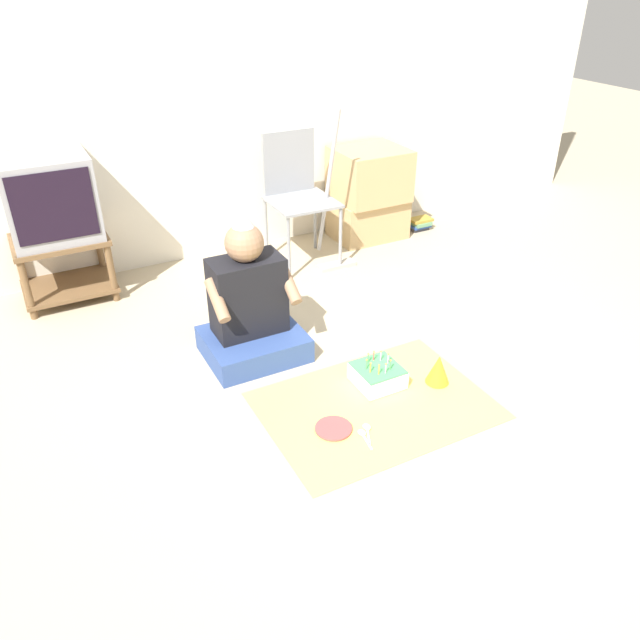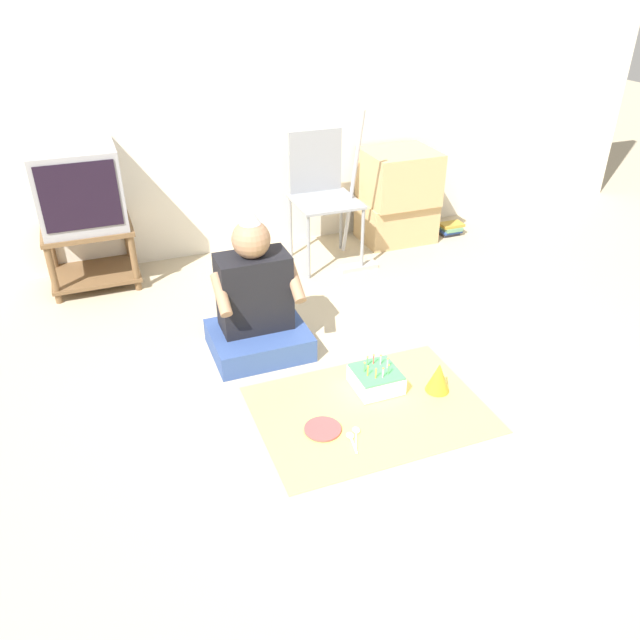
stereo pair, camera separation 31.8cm
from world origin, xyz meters
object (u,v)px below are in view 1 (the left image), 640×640
Objects in this scene: cardboard_box_stack at (369,193)px; book_pile at (420,224)px; birthday_cake at (378,375)px; folding_chair at (296,189)px; tv at (49,198)px; party_hat_blue at (438,369)px; dust_mop at (332,223)px; paper_plate at (334,428)px; person_seated at (250,309)px.

book_pile is at bearing -10.40° from cardboard_box_stack.
cardboard_box_stack reaches higher than birthday_cake.
folding_chair is 1.71m from birthday_cake.
folding_chair reaches higher than book_pile.
tv reaches higher than cardboard_box_stack.
dust_mop is at bearing 82.20° from party_hat_blue.
party_hat_blue is (1.56, -1.91, -0.59)m from tv.
folding_chair is 4.98× the size of book_pile.
birthday_cake is 0.44m from paper_plate.
party_hat_blue is (-1.16, -1.78, 0.04)m from book_pile.
folding_chair reaches higher than person_seated.
party_hat_blue is at bearing -50.76° from tv.
folding_chair is 0.71m from cardboard_box_stack.
person_seated is (-0.97, -0.82, -0.03)m from dust_mop.
book_pile reaches higher than paper_plate.
tv is at bearing 177.28° from book_pile.
birthday_cake reaches higher than paper_plate.
person_seated is 3.63× the size of birthday_cake.
cardboard_box_stack is 2.01m from party_hat_blue.
tv reaches higher than party_hat_blue.
paper_plate is (-1.83, -1.86, -0.04)m from book_pile.
tv is 2.79m from book_pile.
person_seated is 0.85m from paper_plate.
folding_chair is at bearing -178.23° from book_pile.
person_seated reaches higher than party_hat_blue.
person_seated is at bearing -127.57° from folding_chair.
book_pile is (2.72, -0.13, -0.63)m from tv.
folding_chair reaches higher than birthday_cake.
book_pile is 1.02× the size of paper_plate.
birthday_cake is (0.47, -0.59, -0.22)m from person_seated.
cardboard_box_stack is 3.82× the size of book_pile.
book_pile is 2.61m from paper_plate.
person_seated is (-1.46, -1.14, -0.08)m from cardboard_box_stack.
book_pile is at bearing 56.93° from party_hat_blue.
tv is 0.46× the size of dust_mop.
cardboard_box_stack is at bearing 54.65° from paper_plate.
tv is 2.28m from paper_plate.
cardboard_box_stack reaches higher than book_pile.
book_pile is at bearing 45.45° from paper_plate.
party_hat_blue is at bearing -91.01° from folding_chair.
folding_chair is 1.31m from person_seated.
book_pile is 2.12m from party_hat_blue.
tv is at bearing 125.66° from birthday_cake.
paper_plate is (-0.67, -0.08, -0.08)m from party_hat_blue.
cardboard_box_stack is 1.85m from person_seated.
book_pile is (0.95, 0.23, -0.26)m from dust_mop.
folding_chair is at bearing 68.97° from paper_plate.
book_pile is (0.45, -0.08, -0.31)m from cardboard_box_stack.
birthday_cake reaches higher than party_hat_blue.
dust_mop is at bearing 61.52° from paper_plate.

